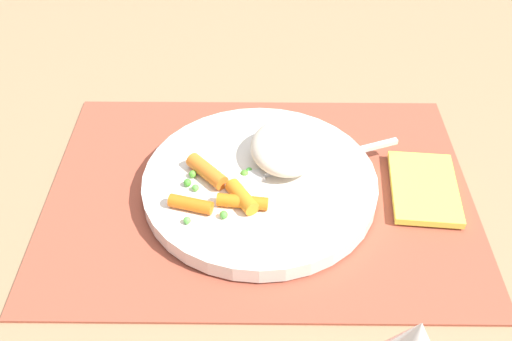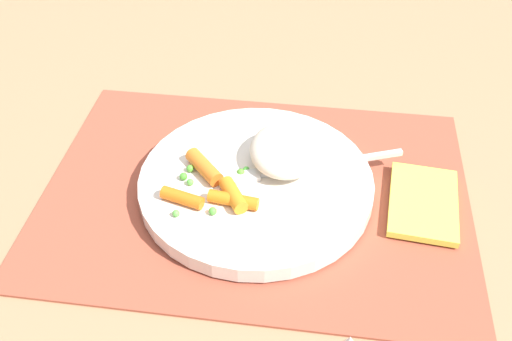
{
  "view_description": "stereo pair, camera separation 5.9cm",
  "coord_description": "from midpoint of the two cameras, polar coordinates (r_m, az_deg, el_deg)",
  "views": [
    {
      "loc": [
        -0.0,
        0.47,
        0.46
      ],
      "look_at": [
        0.0,
        0.0,
        0.03
      ],
      "focal_mm": 40.86,
      "sensor_mm": 36.0,
      "label": 1
    },
    {
      "loc": [
        -0.06,
        0.46,
        0.46
      ],
      "look_at": [
        0.0,
        0.0,
        0.03
      ],
      "focal_mm": 40.86,
      "sensor_mm": 36.0,
      "label": 2
    }
  ],
  "objects": [
    {
      "name": "ground_plane",
      "position": [
        0.65,
        2.58,
        -2.34
      ],
      "size": [
        2.4,
        2.4,
        0.0
      ],
      "primitive_type": "plane",
      "color": "#997551"
    },
    {
      "name": "placemat",
      "position": [
        0.65,
        2.59,
        -2.15
      ],
      "size": [
        0.47,
        0.34,
        0.01
      ],
      "primitive_type": "cube",
      "color": "#9E4733",
      "rests_on": "ground_plane"
    },
    {
      "name": "plate",
      "position": [
        0.64,
        2.62,
        -1.38
      ],
      "size": [
        0.26,
        0.26,
        0.02
      ],
      "primitive_type": "cylinder",
      "color": "silver",
      "rests_on": "placemat"
    },
    {
      "name": "rice_mound",
      "position": [
        0.65,
        5.56,
        1.95
      ],
      "size": [
        0.08,
        0.09,
        0.03
      ],
      "primitive_type": "ellipsoid",
      "color": "beige",
      "rests_on": "plate"
    },
    {
      "name": "carrot_portion",
      "position": [
        0.61,
        -1.49,
        -1.77
      ],
      "size": [
        0.1,
        0.08,
        0.02
      ],
      "color": "orange",
      "rests_on": "plate"
    },
    {
      "name": "pea_scatter",
      "position": [
        0.62,
        -1.95,
        -1.74
      ],
      "size": [
        0.07,
        0.08,
        0.01
      ],
      "color": "#54B541",
      "rests_on": "plate"
    },
    {
      "name": "fork",
      "position": [
        0.64,
        6.33,
        0.02
      ],
      "size": [
        0.2,
        0.09,
        0.01
      ],
      "color": "silver",
      "rests_on": "plate"
    },
    {
      "name": "napkin",
      "position": [
        0.66,
        18.58,
        -3.33
      ],
      "size": [
        0.08,
        0.12,
        0.01
      ],
      "primitive_type": "cube",
      "rotation": [
        0.0,
        0.0,
        -0.09
      ],
      "color": "#EAE54C",
      "rests_on": "placemat"
    }
  ]
}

